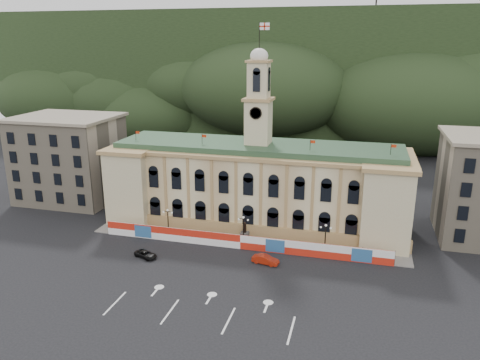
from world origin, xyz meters
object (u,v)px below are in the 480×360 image
(statue, at_px, (245,235))
(black_suv, at_px, (146,254))
(red_sedan, at_px, (265,260))
(lamp_center, at_px, (243,228))

(statue, distance_m, black_suv, 17.40)
(statue, xyz_separation_m, red_sedan, (5.26, -7.37, -0.48))
(red_sedan, relative_size, black_suv, 1.01)
(statue, relative_size, lamp_center, 0.72)
(red_sedan, bearing_deg, black_suv, 108.65)
(statue, bearing_deg, black_suv, -144.10)
(lamp_center, height_order, red_sedan, lamp_center)
(statue, distance_m, red_sedan, 9.07)
(statue, distance_m, lamp_center, 2.14)
(lamp_center, bearing_deg, statue, 90.00)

